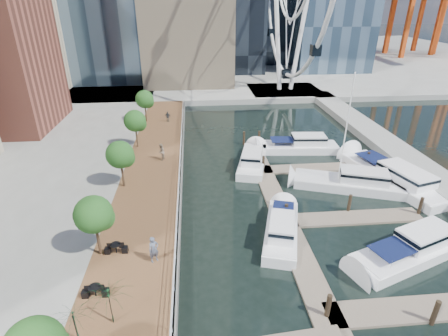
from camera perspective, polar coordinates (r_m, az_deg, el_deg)
ground at (r=24.17m, az=7.54°, el=-19.97°), size 520.00×520.00×0.00m
boardwalk at (r=35.81m, az=-11.85°, el=-2.64°), size 6.00×60.00×1.00m
seawall at (r=35.56m, az=-7.04°, el=-2.47°), size 0.25×60.00×1.00m
land_far at (r=119.60m, az=-3.16°, el=17.75°), size 200.00×114.00×1.00m
breakwater at (r=46.90m, az=26.73°, el=2.04°), size 4.00×60.00×1.00m
pier at (r=72.74m, az=9.88°, el=12.15°), size 14.00×12.00×1.00m
railing at (r=35.09m, az=-7.30°, el=-1.00°), size 0.10×60.00×1.05m
floating_docks at (r=33.58m, az=17.42°, el=-5.41°), size 16.00×34.00×2.60m
street_trees at (r=33.70m, az=-16.64°, el=2.09°), size 2.60×42.60×4.60m
cafe_tables at (r=22.19m, az=-20.46°, el=-21.97°), size 2.50×13.70×0.74m
yacht_foreground at (r=30.07m, az=28.03°, el=-12.72°), size 11.11×6.46×2.15m
pedestrian_near at (r=24.72m, az=-11.41°, el=-12.92°), size 0.85×0.77×1.95m
pedestrian_mid at (r=39.41m, az=-10.22°, el=2.58°), size 0.93×1.08×1.91m
pedestrian_far at (r=52.32m, az=-9.17°, el=8.30°), size 0.96×0.58×1.53m
moored_yachts at (r=36.85m, az=18.64°, el=-3.55°), size 20.05×35.80×11.50m
cafe_seating at (r=20.57m, az=-21.53°, el=-23.83°), size 4.77×7.95×2.49m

